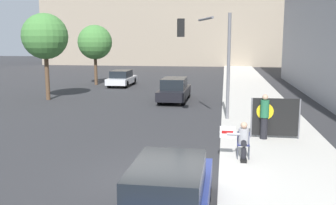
# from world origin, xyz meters

# --- Properties ---
(ground_plane) EXTENTS (160.00, 160.00, 0.00)m
(ground_plane) POSITION_xyz_m (0.00, 0.00, 0.00)
(ground_plane) COLOR #303033
(sidewalk_curb) EXTENTS (4.11, 90.00, 0.12)m
(sidewalk_curb) POSITION_xyz_m (3.63, 15.00, 0.06)
(sidewalk_curb) COLOR beige
(sidewalk_curb) RESTS_ON ground_plane
(seated_protester) EXTENTS (0.98, 0.77, 1.21)m
(seated_protester) POSITION_xyz_m (2.32, 1.97, 0.77)
(seated_protester) COLOR #474C56
(seated_protester) RESTS_ON sidewalk_curb
(jogger_on_sidewalk) EXTENTS (0.34, 0.34, 1.78)m
(jogger_on_sidewalk) POSITION_xyz_m (3.26, 4.64, 1.03)
(jogger_on_sidewalk) COLOR black
(jogger_on_sidewalk) RESTS_ON sidewalk_curb
(protest_banner) EXTENTS (1.90, 0.06, 1.60)m
(protest_banner) POSITION_xyz_m (3.68, 4.79, 0.98)
(protest_banner) COLOR slate
(protest_banner) RESTS_ON sidewalk_curb
(traffic_light_pole) EXTENTS (2.53, 2.30, 5.15)m
(traffic_light_pole) POSITION_xyz_m (0.96, 8.05, 3.59)
(traffic_light_pole) COLOR slate
(traffic_light_pole) RESTS_ON sidewalk_curb
(parked_car_curbside) EXTENTS (1.71, 4.61, 1.45)m
(parked_car_curbside) POSITION_xyz_m (0.55, -2.70, 0.72)
(parked_car_curbside) COLOR navy
(parked_car_curbside) RESTS_ON ground_plane
(car_on_road_nearest) EXTENTS (1.73, 4.71, 1.55)m
(car_on_road_nearest) POSITION_xyz_m (-1.57, 14.05, 0.76)
(car_on_road_nearest) COLOR black
(car_on_road_nearest) RESTS_ON ground_plane
(car_on_road_midblock) EXTENTS (1.74, 4.31, 1.39)m
(car_on_road_midblock) POSITION_xyz_m (-7.25, 21.58, 0.70)
(car_on_road_midblock) COLOR silver
(car_on_road_midblock) RESTS_ON ground_plane
(street_tree_near_curb) EXTENTS (3.02, 3.02, 5.75)m
(street_tree_near_curb) POSITION_xyz_m (-10.12, 13.40, 4.22)
(street_tree_near_curb) COLOR brown
(street_tree_near_curb) RESTS_ON ground_plane
(street_tree_midblock) EXTENTS (3.05, 3.05, 5.34)m
(street_tree_midblock) POSITION_xyz_m (-9.83, 22.22, 3.80)
(street_tree_midblock) COLOR brown
(street_tree_midblock) RESTS_ON ground_plane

